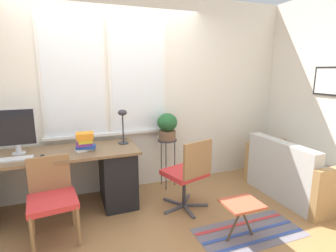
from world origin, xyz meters
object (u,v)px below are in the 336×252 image
desk_chair_wooden (52,196)px  plant_stand (167,145)px  keyboard (13,159)px  office_chair_swivel (188,172)px  mouse (42,156)px  desk_lamp (123,119)px  monitor (16,130)px  potted_plant (167,126)px  folding_stool (242,206)px  couch_loveseat (293,176)px  book_stack (85,141)px

desk_chair_wooden → plant_stand: desk_chair_wooden is taller
keyboard → office_chair_swivel: 1.93m
mouse → desk_lamp: 1.02m
desk_chair_wooden → office_chair_swivel: (1.51, 0.02, 0.03)m
plant_stand → monitor: bearing=-176.6°
potted_plant → folding_stool: size_ratio=0.94×
couch_loveseat → folding_stool: size_ratio=3.18×
mouse → book_stack: book_stack is taller
book_stack → couch_loveseat: bearing=-13.0°
desk_lamp → book_stack: bearing=-162.2°
monitor → plant_stand: (1.85, 0.11, -0.40)m
desk_lamp → potted_plant: (0.65, 0.10, -0.16)m
office_chair_swivel → plant_stand: size_ratio=1.25×
monitor → desk_lamp: 1.20m
book_stack → office_chair_swivel: bearing=-20.8°
plant_stand → folding_stool: (0.27, -1.40, -0.28)m
book_stack → mouse: bearing=-168.1°
keyboard → couch_loveseat: size_ratio=0.30×
keyboard → desk_chair_wooden: desk_chair_wooden is taller
desk_lamp → folding_stool: bearing=-54.9°
potted_plant → folding_stool: 1.54m
monitor → book_stack: (0.72, -0.15, -0.16)m
desk_lamp → potted_plant: bearing=9.1°
mouse → plant_stand: 1.63m
monitor → desk_chair_wooden: size_ratio=0.63×
book_stack → couch_loveseat: (2.63, -0.60, -0.59)m
mouse → couch_loveseat: (3.08, -0.51, -0.49)m
desk_lamp → book_stack: (-0.48, -0.16, -0.21)m
desk_chair_wooden → office_chair_swivel: office_chair_swivel is taller
desk_chair_wooden → couch_loveseat: desk_chair_wooden is taller
monitor → office_chair_swivel: (1.86, -0.58, -0.55)m
folding_stool → monitor: bearing=148.5°
book_stack → keyboard: bearing=-174.3°
office_chair_swivel → desk_lamp: bearing=-58.8°
mouse → potted_plant: bearing=12.6°
monitor → folding_stool: monitor is taller
couch_loveseat → mouse: bearing=80.6°
desk_lamp → office_chair_swivel: 1.07m
mouse → potted_plant: (1.59, 0.36, 0.15)m
monitor → office_chair_swivel: size_ratio=0.58×
keyboard → office_chair_swivel: (1.88, -0.36, -0.28)m
mouse → keyboard: bearing=175.5°
couch_loveseat → book_stack: bearing=77.0°
plant_stand → potted_plant: 0.29m
keyboard → couch_loveseat: 3.44m
couch_loveseat → desk_chair_wooden: bearing=87.0°
plant_stand → folding_stool: 1.46m
monitor → mouse: 0.44m
monitor → office_chair_swivel: 2.02m
office_chair_swivel → couch_loveseat: (1.49, -0.17, -0.20)m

